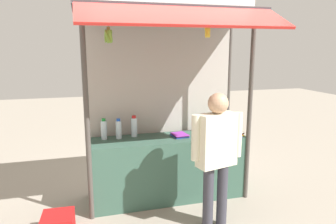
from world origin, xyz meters
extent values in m
plane|color=#9E9384|center=(0.00, 0.00, 0.00)|extent=(20.00, 20.00, 0.00)
cube|color=#385B4C|center=(0.00, 0.00, 0.43)|extent=(2.09, 0.57, 0.87)
cylinder|color=#4C4742|center=(-1.05, -0.28, 1.24)|extent=(0.06, 0.06, 2.49)
cylinder|color=#4C4742|center=(1.05, -0.28, 1.24)|extent=(0.06, 0.06, 2.49)
cylinder|color=#4C4742|center=(-1.05, 0.36, 1.24)|extent=(0.06, 0.06, 2.49)
cylinder|color=#4C4742|center=(1.05, 0.36, 1.24)|extent=(0.06, 0.06, 2.49)
cube|color=#B7B2A8|center=(0.00, 0.36, 1.22)|extent=(2.05, 0.04, 2.44)
cube|color=#3F3F44|center=(0.00, -0.06, 2.51)|extent=(2.29, 0.84, 0.04)
cube|color=red|center=(0.00, -0.73, 2.37)|extent=(2.25, 0.51, 0.26)
cylinder|color=#59544C|center=(0.00, -0.38, 2.41)|extent=(1.99, 0.02, 0.02)
cylinder|color=silver|center=(-0.83, 0.15, 0.99)|extent=(0.08, 0.08, 0.25)
cylinder|color=#198C33|center=(-0.83, 0.15, 1.13)|extent=(0.05, 0.05, 0.03)
cylinder|color=silver|center=(-0.43, 0.18, 1.00)|extent=(0.08, 0.08, 0.26)
cylinder|color=red|center=(-0.43, 0.18, 1.14)|extent=(0.05, 0.05, 0.03)
cylinder|color=silver|center=(-0.64, 0.13, 0.99)|extent=(0.08, 0.08, 0.24)
cylinder|color=blue|center=(-0.64, 0.13, 1.12)|extent=(0.05, 0.05, 0.03)
cylinder|color=silver|center=(0.87, 0.20, 0.98)|extent=(0.07, 0.07, 0.22)
cylinder|color=#198C33|center=(0.87, 0.20, 1.11)|extent=(0.05, 0.05, 0.03)
cylinder|color=silver|center=(0.95, 0.10, 0.98)|extent=(0.07, 0.07, 0.22)
cylinder|color=red|center=(0.95, 0.10, 1.10)|extent=(0.05, 0.05, 0.03)
cube|color=blue|center=(0.60, 0.02, 0.87)|extent=(0.24, 0.25, 0.01)
cube|color=orange|center=(0.60, 0.02, 0.89)|extent=(0.24, 0.25, 0.01)
cube|color=blue|center=(0.60, 0.01, 0.90)|extent=(0.25, 0.26, 0.01)
cube|color=green|center=(0.60, 0.02, 0.90)|extent=(0.25, 0.26, 0.01)
cube|color=green|center=(0.60, 0.03, 0.91)|extent=(0.24, 0.25, 0.01)
cube|color=red|center=(0.60, 0.01, 0.92)|extent=(0.24, 0.24, 0.01)
cube|color=green|center=(0.61, 0.02, 0.93)|extent=(0.23, 0.24, 0.01)
cube|color=blue|center=(0.90, -0.13, 0.87)|extent=(0.22, 0.27, 0.01)
cube|color=yellow|center=(0.89, -0.14, 0.88)|extent=(0.23, 0.27, 0.01)
cube|color=yellow|center=(0.89, -0.12, 0.89)|extent=(0.22, 0.27, 0.01)
cube|color=red|center=(0.89, -0.13, 0.90)|extent=(0.20, 0.25, 0.01)
cube|color=orange|center=(0.90, -0.12, 0.91)|extent=(0.21, 0.26, 0.01)
cube|color=black|center=(0.90, -0.13, 0.92)|extent=(0.21, 0.26, 0.01)
cube|color=white|center=(0.89, -0.14, 0.93)|extent=(0.21, 0.25, 0.01)
cube|color=white|center=(0.90, -0.13, 0.93)|extent=(0.22, 0.27, 0.01)
cube|color=blue|center=(0.17, 0.02, 0.87)|extent=(0.21, 0.26, 0.01)
cube|color=blue|center=(0.17, 0.01, 0.88)|extent=(0.20, 0.25, 0.01)
cube|color=black|center=(0.17, 0.01, 0.89)|extent=(0.20, 0.24, 0.01)
cube|color=purple|center=(0.16, 0.00, 0.90)|extent=(0.21, 0.26, 0.01)
cylinder|color=#332D23|center=(0.37, -0.38, 2.36)|extent=(0.01, 0.01, 0.07)
cylinder|color=olive|center=(0.37, -0.38, 2.30)|extent=(0.04, 0.04, 0.04)
ellipsoid|color=yellow|center=(0.39, -0.38, 2.23)|extent=(0.04, 0.07, 0.13)
ellipsoid|color=yellow|center=(0.38, -0.37, 2.23)|extent=(0.07, 0.04, 0.14)
ellipsoid|color=yellow|center=(0.36, -0.37, 2.23)|extent=(0.05, 0.06, 0.14)
ellipsoid|color=yellow|center=(0.36, -0.40, 2.23)|extent=(0.06, 0.07, 0.14)
ellipsoid|color=yellow|center=(0.38, -0.40, 2.23)|extent=(0.07, 0.04, 0.13)
cylinder|color=#332D23|center=(-0.78, -0.38, 2.33)|extent=(0.01, 0.01, 0.12)
cylinder|color=olive|center=(-0.78, -0.38, 2.25)|extent=(0.04, 0.04, 0.04)
ellipsoid|color=#6FA737|center=(-0.76, -0.38, 2.17)|extent=(0.04, 0.07, 0.15)
ellipsoid|color=#6FA737|center=(-0.76, -0.37, 2.17)|extent=(0.07, 0.07, 0.16)
ellipsoid|color=#6FA737|center=(-0.77, -0.37, 2.17)|extent=(0.06, 0.04, 0.15)
ellipsoid|color=#6FA737|center=(-0.79, -0.36, 2.17)|extent=(0.08, 0.06, 0.16)
ellipsoid|color=#6FA737|center=(-0.80, -0.38, 2.17)|extent=(0.05, 0.09, 0.15)
ellipsoid|color=#6FA737|center=(-0.79, -0.39, 2.17)|extent=(0.06, 0.07, 0.16)
ellipsoid|color=#6FA737|center=(-0.79, -0.40, 2.17)|extent=(0.08, 0.06, 0.16)
ellipsoid|color=#6FA737|center=(-0.77, -0.40, 2.17)|extent=(0.07, 0.04, 0.15)
ellipsoid|color=#6FA737|center=(-0.76, -0.40, 2.17)|extent=(0.06, 0.07, 0.16)
cylinder|color=#383842|center=(0.24, -0.85, 0.38)|extent=(0.12, 0.12, 0.75)
cylinder|color=#383842|center=(0.41, -0.85, 0.38)|extent=(0.12, 0.12, 0.75)
cube|color=#EAE5C6|center=(0.32, -0.85, 1.05)|extent=(0.48, 0.29, 0.60)
cylinder|color=#EAE5C6|center=(0.07, -0.85, 1.10)|extent=(0.10, 0.10, 0.51)
cylinder|color=#EAE5C6|center=(0.57, -0.85, 1.10)|extent=(0.10, 0.10, 0.51)
sphere|color=tan|center=(0.32, -0.85, 1.46)|extent=(0.23, 0.23, 0.23)
camera|label=1|loc=(-1.09, -3.89, 2.04)|focal=33.29mm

